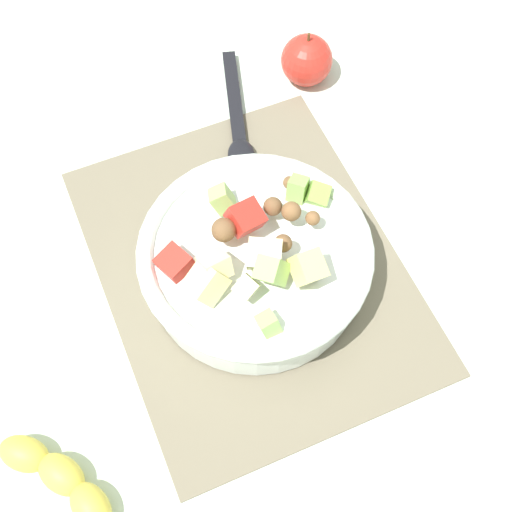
# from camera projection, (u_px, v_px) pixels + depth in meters

# --- Properties ---
(ground_plane) EXTENTS (2.40, 2.40, 0.00)m
(ground_plane) POSITION_uv_depth(u_px,v_px,m) (250.00, 268.00, 0.86)
(ground_plane) COLOR silver
(placemat) EXTENTS (0.45, 0.35, 0.01)m
(placemat) POSITION_uv_depth(u_px,v_px,m) (250.00, 267.00, 0.86)
(placemat) COLOR #756B56
(placemat) RESTS_ON ground_plane
(salad_bowl) EXTENTS (0.27, 0.27, 0.12)m
(salad_bowl) POSITION_uv_depth(u_px,v_px,m) (256.00, 260.00, 0.82)
(salad_bowl) COLOR white
(salad_bowl) RESTS_ON placemat
(serving_spoon) EXTENTS (0.22, 0.09, 0.01)m
(serving_spoon) POSITION_uv_depth(u_px,v_px,m) (238.00, 130.00, 0.96)
(serving_spoon) COLOR black
(serving_spoon) RESTS_ON placemat
(whole_apple) EXTENTS (0.07, 0.07, 0.08)m
(whole_apple) POSITION_uv_depth(u_px,v_px,m) (307.00, 60.00, 0.99)
(whole_apple) COLOR red
(whole_apple) RESTS_ON ground_plane
(banana_whole) EXTENTS (0.14, 0.10, 0.04)m
(banana_whole) POSITION_uv_depth(u_px,v_px,m) (59.00, 478.00, 0.73)
(banana_whole) COLOR yellow
(banana_whole) RESTS_ON ground_plane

